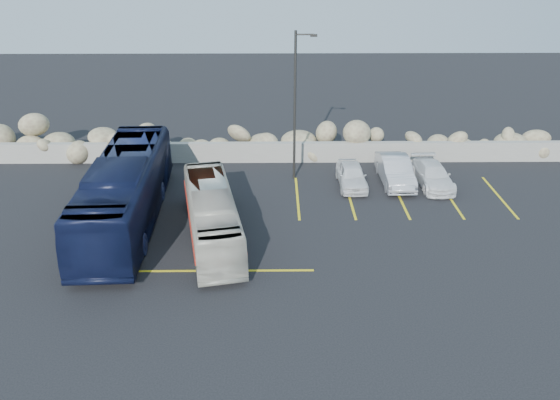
{
  "coord_description": "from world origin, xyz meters",
  "views": [
    {
      "loc": [
        1.44,
        -18.42,
        12.29
      ],
      "look_at": [
        1.66,
        4.0,
        1.33
      ],
      "focal_mm": 35.0,
      "sensor_mm": 36.0,
      "label": 1
    }
  ],
  "objects_px": {
    "vintage_bus": "(212,215)",
    "tour_coach": "(125,191)",
    "car_b": "(395,171)",
    "lamppost": "(296,103)",
    "car_a": "(352,175)",
    "car_c": "(433,175)"
  },
  "relations": [
    {
      "from": "vintage_bus",
      "to": "car_b",
      "type": "xyz_separation_m",
      "value": [
        9.34,
        5.96,
        -0.44
      ]
    },
    {
      "from": "vintage_bus",
      "to": "car_a",
      "type": "height_order",
      "value": "vintage_bus"
    },
    {
      "from": "lamppost",
      "to": "car_a",
      "type": "height_order",
      "value": "lamppost"
    },
    {
      "from": "car_a",
      "to": "car_c",
      "type": "bearing_deg",
      "value": -0.63
    },
    {
      "from": "car_b",
      "to": "vintage_bus",
      "type": "bearing_deg",
      "value": -148.15
    },
    {
      "from": "car_b",
      "to": "lamppost",
      "type": "bearing_deg",
      "value": 172.54
    },
    {
      "from": "vintage_bus",
      "to": "tour_coach",
      "type": "height_order",
      "value": "tour_coach"
    },
    {
      "from": "vintage_bus",
      "to": "car_b",
      "type": "height_order",
      "value": "vintage_bus"
    },
    {
      "from": "car_a",
      "to": "car_b",
      "type": "xyz_separation_m",
      "value": [
        2.41,
        0.37,
        0.1
      ]
    },
    {
      "from": "vintage_bus",
      "to": "car_c",
      "type": "distance_m",
      "value": 12.64
    },
    {
      "from": "car_c",
      "to": "vintage_bus",
      "type": "bearing_deg",
      "value": -156.12
    },
    {
      "from": "vintage_bus",
      "to": "car_b",
      "type": "distance_m",
      "value": 11.09
    },
    {
      "from": "car_a",
      "to": "car_b",
      "type": "bearing_deg",
      "value": 7.73
    },
    {
      "from": "tour_coach",
      "to": "car_a",
      "type": "relative_size",
      "value": 3.2
    },
    {
      "from": "vintage_bus",
      "to": "tour_coach",
      "type": "xyz_separation_m",
      "value": [
        -4.14,
        1.58,
        0.45
      ]
    },
    {
      "from": "tour_coach",
      "to": "car_b",
      "type": "bearing_deg",
      "value": 15.71
    },
    {
      "from": "tour_coach",
      "to": "car_a",
      "type": "height_order",
      "value": "tour_coach"
    },
    {
      "from": "vintage_bus",
      "to": "tour_coach",
      "type": "distance_m",
      "value": 4.46
    },
    {
      "from": "lamppost",
      "to": "car_a",
      "type": "relative_size",
      "value": 2.23
    },
    {
      "from": "lamppost",
      "to": "tour_coach",
      "type": "height_order",
      "value": "lamppost"
    },
    {
      "from": "lamppost",
      "to": "car_c",
      "type": "relative_size",
      "value": 1.99
    },
    {
      "from": "car_a",
      "to": "car_b",
      "type": "height_order",
      "value": "car_b"
    }
  ]
}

